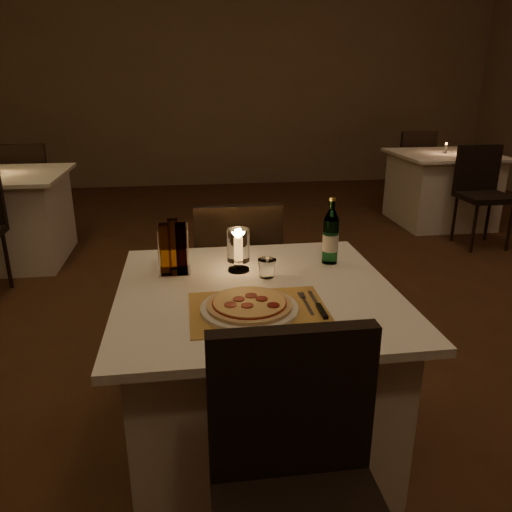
{
  "coord_description": "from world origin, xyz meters",
  "views": [
    {
      "loc": [
        -0.43,
        -2.29,
        1.46
      ],
      "look_at": [
        -0.2,
        -0.63,
        0.86
      ],
      "focal_mm": 35.0,
      "sensor_mm": 36.0,
      "label": 1
    }
  ],
  "objects": [
    {
      "name": "knife",
      "position": [
        -0.02,
        -0.86,
        0.75
      ],
      "size": [
        0.02,
        0.22,
        0.01
      ],
      "color": "black",
      "rests_on": "placemat"
    },
    {
      "name": "neighbor_chair_lb",
      "position": [
        -1.92,
        2.68,
        0.55
      ],
      "size": [
        0.42,
        0.42,
        0.9
      ],
      "color": "black",
      "rests_on": "ground"
    },
    {
      "name": "main_table",
      "position": [
        -0.2,
        -0.65,
        0.37
      ],
      "size": [
        1.0,
        1.0,
        0.74
      ],
      "color": "white",
      "rests_on": "ground"
    },
    {
      "name": "neighbor_candle_right",
      "position": [
        2.22,
        2.57,
        0.79
      ],
      "size": [
        0.03,
        0.03,
        0.11
      ],
      "color": "white",
      "rests_on": "neighbor_table_right"
    },
    {
      "name": "chair_near",
      "position": [
        -0.2,
        -1.36,
        0.55
      ],
      "size": [
        0.42,
        0.42,
        0.9
      ],
      "color": "black",
      "rests_on": "ground"
    },
    {
      "name": "placemat",
      "position": [
        -0.22,
        -0.83,
        0.74
      ],
      "size": [
        0.45,
        0.34,
        0.0
      ],
      "primitive_type": "cube",
      "color": "#BD9041",
      "rests_on": "main_table"
    },
    {
      "name": "cruet_caddy",
      "position": [
        -0.49,
        -0.45,
        0.84
      ],
      "size": [
        0.12,
        0.12,
        0.21
      ],
      "color": "white",
      "rests_on": "main_table"
    },
    {
      "name": "neighbor_chair_rb",
      "position": [
        2.22,
        3.28,
        0.55
      ],
      "size": [
        0.42,
        0.42,
        0.9
      ],
      "color": "black",
      "rests_on": "ground"
    },
    {
      "name": "tumbler",
      "position": [
        -0.14,
        -0.54,
        0.78
      ],
      "size": [
        0.07,
        0.07,
        0.07
      ],
      "primitive_type": null,
      "color": "white",
      "rests_on": "main_table"
    },
    {
      "name": "water_bottle",
      "position": [
        0.14,
        -0.42,
        0.85
      ],
      "size": [
        0.07,
        0.07,
        0.27
      ],
      "color": "#549C68",
      "rests_on": "main_table"
    },
    {
      "name": "neighbor_table_right",
      "position": [
        2.22,
        2.57,
        0.37
      ],
      "size": [
        1.0,
        1.0,
        0.74
      ],
      "color": "white",
      "rests_on": "ground"
    },
    {
      "name": "chair_far",
      "position": [
        -0.2,
        0.06,
        0.55
      ],
      "size": [
        0.42,
        0.42,
        0.9
      ],
      "color": "black",
      "rests_on": "ground"
    },
    {
      "name": "neighbor_chair_ra",
      "position": [
        2.22,
        1.86,
        0.55
      ],
      "size": [
        0.42,
        0.42,
        0.9
      ],
      "color": "black",
      "rests_on": "ground"
    },
    {
      "name": "wall_back",
      "position": [
        0.0,
        5.01,
        1.5
      ],
      "size": [
        8.0,
        0.02,
        3.0
      ],
      "primitive_type": "cube",
      "color": "#836A4C",
      "rests_on": "ground"
    },
    {
      "name": "plate",
      "position": [
        -0.25,
        -0.83,
        0.75
      ],
      "size": [
        0.32,
        0.32,
        0.01
      ],
      "primitive_type": "cylinder",
      "color": "white",
      "rests_on": "placemat"
    },
    {
      "name": "pizza",
      "position": [
        -0.25,
        -0.83,
        0.77
      ],
      "size": [
        0.28,
        0.28,
        0.02
      ],
      "color": "#D8B77F",
      "rests_on": "plate"
    },
    {
      "name": "neighbor_table_left",
      "position": [
        -1.92,
        1.96,
        0.37
      ],
      "size": [
        1.0,
        1.0,
        0.74
      ],
      "color": "white",
      "rests_on": "ground"
    },
    {
      "name": "fork",
      "position": [
        -0.05,
        -0.8,
        0.75
      ],
      "size": [
        0.02,
        0.18,
        0.0
      ],
      "color": "silver",
      "rests_on": "placemat"
    },
    {
      "name": "hurricane_candle",
      "position": [
        -0.24,
        -0.46,
        0.84
      ],
      "size": [
        0.09,
        0.09,
        0.17
      ],
      "color": "white",
      "rests_on": "main_table"
    },
    {
      "name": "floor",
      "position": [
        0.0,
        0.0,
        -0.01
      ],
      "size": [
        8.0,
        10.0,
        0.02
      ],
      "primitive_type": "cube",
      "color": "#4C2B18",
      "rests_on": "ground"
    }
  ]
}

